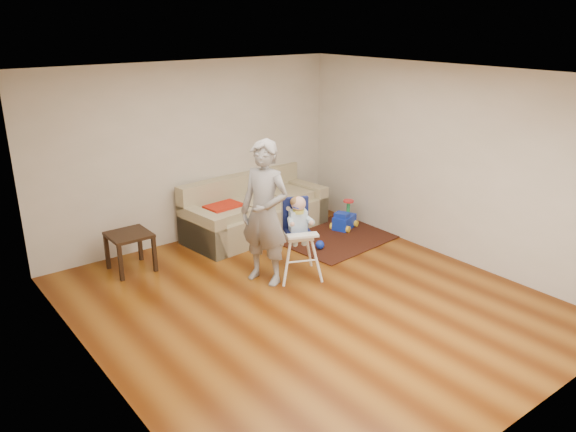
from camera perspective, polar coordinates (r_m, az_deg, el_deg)
ground at (r=6.93m, az=2.05°, el=-8.70°), size 5.50×5.50×0.00m
room_envelope at (r=6.66m, az=-0.66°, el=7.39°), size 5.04×5.52×2.72m
sofa at (r=8.90m, az=-3.25°, el=1.04°), size 2.44×1.20×0.91m
side_table at (r=7.93m, az=-15.70°, el=-3.51°), size 0.54×0.54×0.54m
area_rug at (r=8.93m, az=5.16°, el=-2.00°), size 1.99×1.57×0.01m
ride_on_toy at (r=9.17m, az=5.76°, el=0.09°), size 0.48×0.41×0.44m
toy_ball at (r=8.37m, az=3.26°, el=-2.94°), size 0.13×0.13×0.13m
high_chair at (r=7.36m, az=1.04°, el=-2.28°), size 0.69×0.69×1.12m
adult at (r=7.10m, az=-2.38°, el=0.29°), size 0.67×0.80×1.88m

